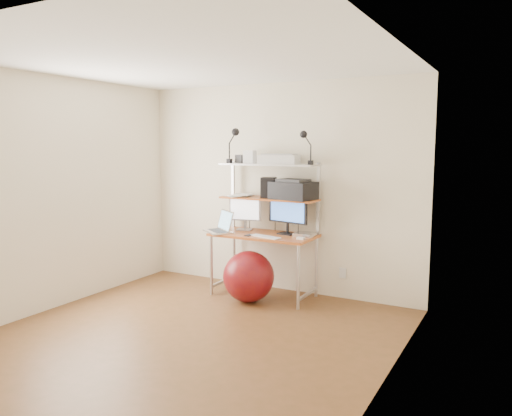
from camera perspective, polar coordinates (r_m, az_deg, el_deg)
The scene contains 20 objects.
room at distance 4.52m, azimuth -7.67°, elevation 0.58°, with size 3.60×3.60×3.60m.
computer_desk at distance 5.82m, azimuth 1.17°, elevation -0.79°, with size 1.20×0.60×1.57m.
wall_outlet at distance 5.88m, azimuth 9.87°, elevation -7.33°, with size 0.08×0.01×0.12m, color silver.
monitor_silver at distance 6.04m, azimuth -1.24°, elevation -0.33°, with size 0.39×0.18×0.44m.
monitor_black at distance 5.76m, azimuth 3.64°, elevation -0.42°, with size 0.52×0.18×0.52m.
laptop at distance 5.94m, azimuth -3.95°, elevation -2.22°, with size 0.47×0.45×0.32m.
keyboard at distance 5.60m, azimuth 1.10°, elevation -3.29°, with size 0.38×0.11×0.01m, color silver.
mouse at distance 5.49m, azimuth 5.13°, elevation -3.47°, with size 0.09×0.05×0.02m, color silver.
mac_mini at distance 5.67m, azimuth 5.57°, elevation -3.03°, with size 0.21×0.21×0.04m, color silver.
phone at distance 5.69m, azimuth -0.82°, elevation -3.12°, with size 0.06×0.12×0.01m, color black.
printer at distance 5.71m, azimuth 4.28°, elevation 2.10°, with size 0.54×0.42×0.23m.
nas_cube at distance 5.85m, azimuth 1.44°, elevation 2.36°, with size 0.16×0.16×0.24m, color black.
red_box at distance 5.73m, azimuth 2.46°, elevation 1.28°, with size 0.17×0.11×0.05m, color red.
scanner at distance 5.79m, azimuth 2.65°, elevation 5.63°, with size 0.48×0.36×0.12m.
box_white at distance 5.95m, azimuth -0.71°, elevation 5.87°, with size 0.13×0.11×0.15m, color silver.
box_grey at distance 6.04m, azimuth -1.76°, elevation 5.64°, with size 0.10×0.10×0.10m, color #303033.
clip_lamp_left at distance 5.98m, azimuth -2.51°, elevation 8.03°, with size 0.16×0.09×0.41m.
clip_lamp_right at distance 5.58m, azimuth 5.63°, elevation 7.76°, with size 0.15×0.08×0.37m.
exercise_ball at distance 5.68m, azimuth -0.85°, elevation -7.84°, with size 0.58×0.58×0.58m, color maroon.
paper_stack at distance 6.04m, azimuth -1.71°, elevation 1.48°, with size 0.33×0.41×0.02m.
Camera 1 is at (2.67, -3.61, 1.77)m, focal length 35.00 mm.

